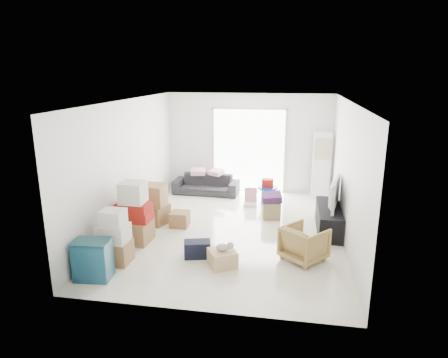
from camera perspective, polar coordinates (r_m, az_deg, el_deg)
room_shell at (r=8.11m, az=1.22°, el=1.52°), size 4.98×6.48×3.18m
sliding_door at (r=11.02m, az=3.56°, el=4.56°), size 2.10×0.04×2.33m
ac_tower at (r=10.74m, az=13.73°, el=1.86°), size 0.45×0.30×1.75m
tv_console at (r=8.71m, az=14.71°, el=-5.53°), size 0.47×1.55×0.52m
television at (r=8.60m, az=14.86°, el=-3.48°), size 0.81×1.16×0.14m
sofa at (r=10.94m, az=-2.58°, el=-0.32°), size 1.80×0.58×0.70m
pillow_left at (r=10.91m, az=-3.75°, el=1.83°), size 0.40×0.34×0.11m
pillow_right at (r=10.83m, az=-1.10°, el=1.76°), size 0.44×0.42×0.12m
armchair at (r=7.28m, az=11.40°, el=-8.78°), size 0.92×0.91×0.69m
storage_bins at (r=6.87m, az=-18.22°, el=-10.88°), size 0.61×0.46×0.66m
box_stack_a at (r=7.27m, az=-15.39°, el=-8.30°), size 0.54×0.45×0.97m
box_stack_b at (r=8.01m, az=-12.68°, el=-5.18°), size 0.67×0.62×1.22m
box_stack_c at (r=8.92m, az=-10.01°, el=-3.61°), size 0.71×0.65×0.88m
loose_box at (r=8.75m, az=-6.33°, el=-5.70°), size 0.39×0.39×0.32m
duffel_bag at (r=7.34m, az=-3.85°, el=-9.96°), size 0.53×0.39×0.30m
ottoman at (r=9.21m, az=6.77°, el=-4.39°), size 0.45×0.45×0.39m
blanket at (r=9.13m, az=6.82°, el=-2.81°), size 0.49×0.49×0.14m
kids_table at (r=10.15m, az=6.24°, el=-1.02°), size 0.50×0.50×0.63m
toy_walker at (r=10.04m, az=3.79°, el=-3.11°), size 0.34×0.30×0.44m
wood_crate at (r=7.01m, az=-0.22°, el=-11.24°), size 0.59×0.59×0.29m
plush_bunny at (r=6.92m, az=0.07°, el=-9.65°), size 0.31×0.17×0.15m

